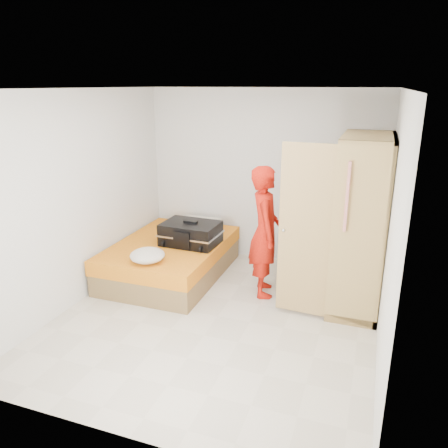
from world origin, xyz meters
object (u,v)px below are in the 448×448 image
(bed, at_px, (171,258))
(wardrobe, at_px, (356,228))
(suitcase, at_px, (191,233))
(person, at_px, (265,232))
(round_cushion, at_px, (147,255))

(bed, bearing_deg, wardrobe, -0.94)
(wardrobe, relative_size, suitcase, 2.61)
(wardrobe, bearing_deg, person, -176.92)
(person, xyz_separation_m, round_cushion, (-1.36, -0.64, -0.27))
(wardrobe, distance_m, round_cushion, 2.59)
(wardrobe, height_order, suitcase, wardrobe)
(wardrobe, xyz_separation_m, round_cushion, (-2.46, -0.69, -0.42))
(suitcase, distance_m, round_cushion, 0.82)
(bed, bearing_deg, suitcase, 8.63)
(wardrobe, height_order, round_cushion, wardrobe)
(suitcase, relative_size, round_cushion, 1.83)
(wardrobe, distance_m, suitcase, 2.23)
(bed, xyz_separation_m, round_cushion, (0.05, -0.74, 0.33))
(round_cushion, bearing_deg, suitcase, 71.99)
(suitcase, height_order, round_cushion, suitcase)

